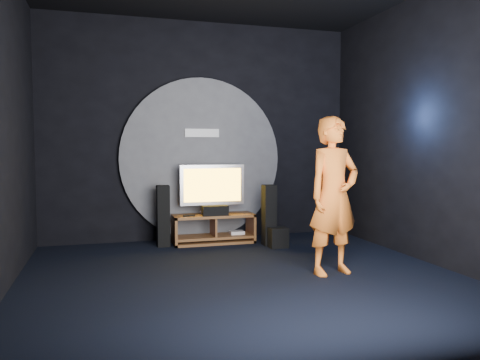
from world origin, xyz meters
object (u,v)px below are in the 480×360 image
tv (212,187)px  subwoofer (277,237)px  media_console (214,230)px  tower_speaker_right (269,215)px  player (334,196)px  tower_speaker_left (163,216)px

tv → subwoofer: size_ratio=3.42×
media_console → tower_speaker_right: tower_speaker_right is taller
tv → subwoofer: 1.28m
media_console → tv: (-0.01, 0.07, 0.67)m
tower_speaker_right → subwoofer: bearing=-68.9°
media_console → player: 2.44m
tower_speaker_right → tower_speaker_left: bearing=166.8°
player → media_console: bearing=103.5°
tower_speaker_left → player: 2.77m
tower_speaker_left → subwoofer: bearing=-18.6°
media_console → tower_speaker_right: (0.77, -0.39, 0.26)m
player → tower_speaker_right: bearing=85.2°
tv → player: 2.39m
player → subwoofer: bearing=83.4°
media_console → subwoofer: bearing=-34.1°
subwoofer → player: bearing=-85.9°
tower_speaker_right → player: bearing=-84.1°
media_console → tower_speaker_left: size_ratio=1.37×
subwoofer → tower_speaker_left: bearing=161.4°
tower_speaker_left → subwoofer: 1.75m
media_console → player: bearing=-65.8°
tower_speaker_right → tv: bearing=149.7°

